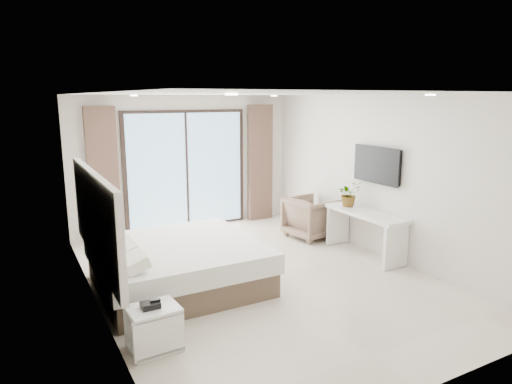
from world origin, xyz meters
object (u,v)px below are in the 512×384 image
Objects in this scene: armchair at (311,215)px; nightstand at (154,328)px; bed at (177,265)px; console_desk at (365,223)px.

nightstand is at bearing 115.29° from armchair.
armchair reaches higher than nightstand.
bed is 2.60× the size of armchair.
nightstand is 0.63× the size of armchair.
console_desk reaches higher than bed.
armchair is at bearing 98.37° from console_desk.
bed is at bearing 59.32° from nightstand.
console_desk is at bearing -179.57° from armchair.
armchair reaches higher than bed.
armchair is (3.81, 2.50, 0.19)m from nightstand.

